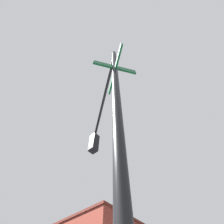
{
  "coord_description": "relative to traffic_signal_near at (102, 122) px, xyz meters",
  "views": [
    {
      "loc": [
        -8.21,
        -7.73,
        1.28
      ],
      "look_at": [
        -6.56,
        -6.3,
        4.67
      ],
      "focal_mm": 23.85,
      "sensor_mm": 36.0,
      "label": 1
    }
  ],
  "objects": [
    {
      "name": "traffic_signal_near",
      "position": [
        0.0,
        0.0,
        0.0
      ],
      "size": [
        2.43,
        3.28,
        6.27
      ],
      "color": "black",
      "rests_on": "ground_plane"
    }
  ]
}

